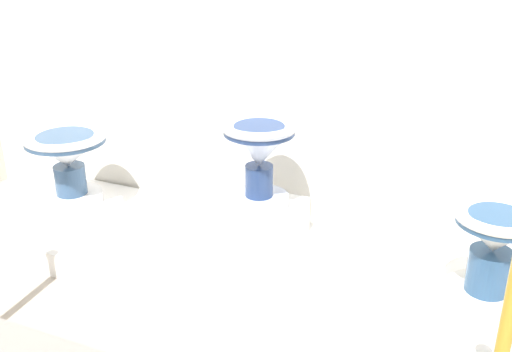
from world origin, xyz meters
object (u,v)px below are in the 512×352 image
at_px(plinth_block_leftmost, 74,206).
at_px(plinth_block_squat_floral, 483,303).
at_px(antique_toilet_leftmost, 67,154).
at_px(antique_toilet_broad_patterned, 259,151).
at_px(plinth_block_broad_patterned, 259,225).
at_px(antique_toilet_squat_floral, 494,243).

distance_m(plinth_block_leftmost, plinth_block_squat_floral, 2.03).
bearing_deg(antique_toilet_leftmost, antique_toilet_broad_patterned, 3.96).
xyz_separation_m(plinth_block_broad_patterned, plinth_block_squat_floral, (1.01, -0.12, -0.08)).
xyz_separation_m(antique_toilet_broad_patterned, plinth_block_squat_floral, (1.01, -0.12, -0.45)).
relative_size(antique_toilet_broad_patterned, antique_toilet_squat_floral, 1.05).
bearing_deg(plinth_block_leftmost, plinth_block_broad_patterned, 3.96).
xyz_separation_m(plinth_block_leftmost, plinth_block_broad_patterned, (1.02, 0.07, 0.07)).
relative_size(antique_toilet_leftmost, antique_toilet_broad_patterned, 1.01).
xyz_separation_m(antique_toilet_leftmost, plinth_block_squat_floral, (2.03, -0.05, -0.30)).
distance_m(antique_toilet_leftmost, antique_toilet_broad_patterned, 1.03).
distance_m(antique_toilet_leftmost, antique_toilet_squat_floral, 2.03).
height_order(plinth_block_leftmost, plinth_block_broad_patterned, plinth_block_broad_patterned).
height_order(antique_toilet_leftmost, plinth_block_broad_patterned, antique_toilet_leftmost).
bearing_deg(antique_toilet_squat_floral, plinth_block_leftmost, 178.70).
height_order(antique_toilet_broad_patterned, plinth_block_squat_floral, antique_toilet_broad_patterned).
height_order(plinth_block_broad_patterned, antique_toilet_squat_floral, antique_toilet_squat_floral).
bearing_deg(antique_toilet_leftmost, plinth_block_squat_floral, -1.30).
height_order(plinth_block_broad_patterned, antique_toilet_broad_patterned, antique_toilet_broad_patterned).
relative_size(plinth_block_squat_floral, antique_toilet_squat_floral, 1.00).
relative_size(antique_toilet_leftmost, plinth_block_squat_floral, 1.07).
relative_size(plinth_block_broad_patterned, plinth_block_squat_floral, 0.98).
height_order(antique_toilet_broad_patterned, antique_toilet_squat_floral, antique_toilet_broad_patterned).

